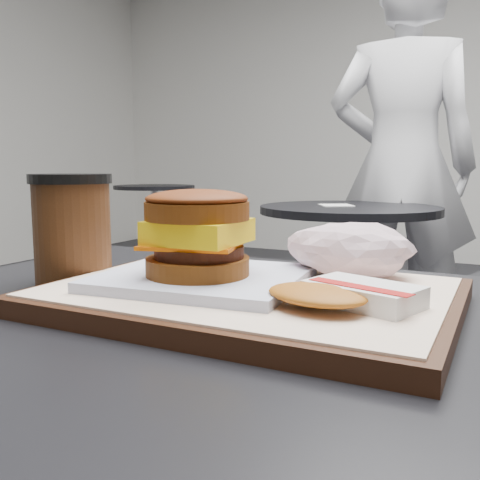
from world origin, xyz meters
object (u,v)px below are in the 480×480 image
crumpled_wrapper (349,249)px  patron (401,166)px  serving_tray (249,296)px  hash_brown (342,294)px  breakfast_sandwich (199,244)px  coffee_cup (72,227)px  neighbor_table (348,256)px

crumpled_wrapper → patron: patron is taller
serving_tray → hash_brown: hash_brown is taller
breakfast_sandwich → crumpled_wrapper: bearing=41.1°
crumpled_wrapper → coffee_cup: (-0.29, -0.09, 0.02)m
hash_brown → serving_tray: bearing=160.7°
hash_brown → coffee_cup: (-0.32, 0.03, 0.04)m
hash_brown → patron: patron is taller
breakfast_sandwich → hash_brown: (0.15, -0.02, -0.03)m
crumpled_wrapper → serving_tray: bearing=-129.6°
hash_brown → coffee_cup: 0.33m
breakfast_sandwich → crumpled_wrapper: breakfast_sandwich is taller
hash_brown → coffee_cup: coffee_cup is taller
serving_tray → coffee_cup: (-0.22, -0.00, 0.06)m
serving_tray → breakfast_sandwich: (-0.05, -0.02, 0.05)m
breakfast_sandwich → crumpled_wrapper: size_ratio=1.61×
breakfast_sandwich → crumpled_wrapper: 0.16m
hash_brown → patron: 2.12m
breakfast_sandwich → hash_brown: size_ratio=1.58×
breakfast_sandwich → patron: (-0.18, 2.07, 0.08)m
crumpled_wrapper → neighbor_table: crumpled_wrapper is taller
serving_tray → patron: (-0.23, 2.06, 0.12)m
neighbor_table → hash_brown: bearing=-75.0°
coffee_cup → neighbor_table: bearing=94.2°
hash_brown → crumpled_wrapper: size_ratio=1.02×
hash_brown → neighbor_table: bearing=105.0°
serving_tray → patron: size_ratio=0.21×
neighbor_table → coffee_cup: bearing=-85.8°
crumpled_wrapper → patron: bearing=98.7°
crumpled_wrapper → patron: 1.99m
breakfast_sandwich → neighbor_table: size_ratio=0.28×
patron → serving_tray: bearing=87.4°
crumpled_wrapper → patron: (-0.30, 1.97, 0.09)m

